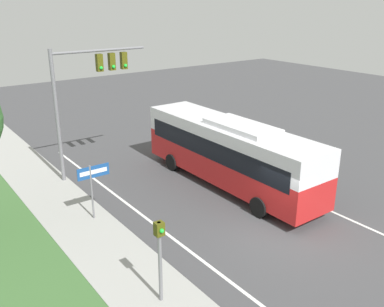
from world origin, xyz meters
The scene contains 8 objects.
ground_plane centered at (0.00, 0.00, 0.00)m, with size 80.00×80.00×0.00m, color #424244.
sidewalk centered at (-6.20, 0.00, 0.06)m, with size 2.80×80.00×0.12m.
lane_divider_near centered at (-3.60, 0.00, 0.00)m, with size 0.14×30.00×0.01m.
lane_divider_far centered at (3.60, 0.00, 0.00)m, with size 0.14×30.00×0.01m.
bus centered at (1.76, 4.76, 1.95)m, with size 2.72×11.19×3.52m.
signal_gantry centered at (-3.34, 10.27, 5.04)m, with size 5.25×0.41×6.96m.
pedestrian_signal centered at (-6.10, -0.99, 2.00)m, with size 0.28×0.34×2.92m.
street_sign centered at (-5.46, 5.36, 1.89)m, with size 1.45×0.08×2.60m.
Camera 1 is at (-12.01, -10.67, 9.19)m, focal length 40.00 mm.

